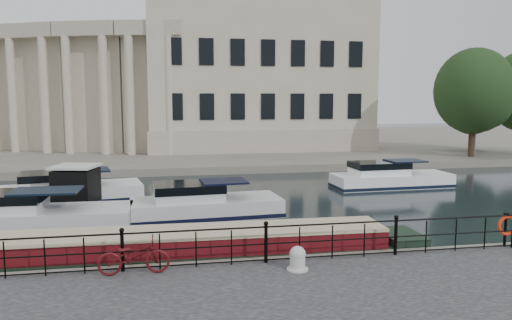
% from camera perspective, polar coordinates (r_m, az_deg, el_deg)
% --- Properties ---
extents(ground_plane, '(160.00, 160.00, 0.00)m').
position_cam_1_polar(ground_plane, '(16.95, -0.43, -10.99)').
color(ground_plane, black).
rests_on(ground_plane, ground).
extents(far_bank, '(120.00, 42.00, 0.55)m').
position_cam_1_polar(far_bank, '(55.17, -7.57, 1.85)').
color(far_bank, '#6B665B').
rests_on(far_bank, ground_plane).
extents(railing, '(24.14, 0.14, 1.22)m').
position_cam_1_polar(railing, '(14.49, 1.15, -9.19)').
color(railing, black).
rests_on(railing, near_quay).
extents(civic_building, '(53.55, 31.84, 16.85)m').
position_cam_1_polar(civic_building, '(50.64, -8.57, 9.03)').
color(civic_building, '#ADA38C').
rests_on(civic_building, far_bank).
extents(bicycle, '(1.91, 0.69, 1.00)m').
position_cam_1_polar(bicycle, '(14.00, -13.80, -10.63)').
color(bicycle, '#4E0D11').
rests_on(bicycle, near_quay).
extents(mooring_bollard, '(0.60, 0.60, 0.67)m').
position_cam_1_polar(mooring_bollard, '(14.04, 4.77, -11.18)').
color(mooring_bollard, '#B7B8B3').
rests_on(mooring_bollard, near_quay).
extents(life_ring_post, '(0.67, 0.19, 1.09)m').
position_cam_1_polar(life_ring_post, '(17.81, 26.75, -6.74)').
color(life_ring_post, black).
rests_on(life_ring_post, near_quay).
extents(narrowboat, '(15.19, 2.34, 1.56)m').
position_cam_1_polar(narrowboat, '(15.97, -7.15, -10.82)').
color(narrowboat, black).
rests_on(narrowboat, ground_plane).
extents(harbour_hut, '(3.11, 2.77, 2.16)m').
position_cam_1_polar(harbour_hut, '(25.26, -19.84, -3.15)').
color(harbour_hut, '#6B665B').
rests_on(harbour_hut, ground_plane).
extents(cabin_cruisers, '(27.09, 9.01, 1.99)m').
position_cam_1_polar(cabin_cruisers, '(24.52, -9.64, -4.52)').
color(cabin_cruisers, silver).
rests_on(cabin_cruisers, ground_plane).
extents(trees, '(11.55, 9.41, 8.71)m').
position_cam_1_polar(trees, '(46.05, 25.85, 6.57)').
color(trees, black).
rests_on(trees, far_bank).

